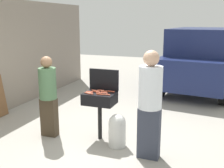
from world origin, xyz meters
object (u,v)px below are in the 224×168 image
Objects in this scene: hot_dog_14 at (90,92)px; parked_minivan at (202,59)px; hot_dog_7 at (101,90)px; person_right at (150,101)px; hot_dog_4 at (97,91)px; hot_dog_8 at (104,91)px; hot_dog_11 at (90,94)px; hot_dog_13 at (104,92)px; hot_dog_0 at (100,94)px; hot_dog_12 at (88,93)px; bbq_grill at (100,100)px; hot_dog_6 at (104,93)px; person_left at (48,94)px; propane_tank at (117,130)px; hot_dog_2 at (97,92)px; hot_dog_5 at (107,95)px; hot_dog_10 at (111,91)px; hot_dog_9 at (95,91)px; hot_dog_3 at (99,93)px; hot_dog_1 at (89,93)px.

hot_dog_14 is 0.03× the size of parked_minivan.
hot_dog_14 is at bearing -132.45° from hot_dog_7.
hot_dog_14 is at bearing -31.09° from person_right.
hot_dog_4 and hot_dog_8 have the same top height.
hot_dog_8 is at bearing 55.86° from hot_dog_11.
person_right reaches higher than hot_dog_13.
hot_dog_12 is at bearing 176.08° from hot_dog_0.
hot_dog_13 reaches higher than bbq_grill.
hot_dog_6 is at bearing -62.72° from hot_dog_13.
hot_dog_4 is (-0.07, 0.05, 0.16)m from bbq_grill.
bbq_grill is 0.26m from hot_dog_11.
person_left reaches higher than hot_dog_14.
hot_dog_2 is at bearing 156.96° from propane_tank.
hot_dog_5 reaches higher than bbq_grill.
hot_dog_8 is (0.12, 0.09, 0.00)m from hot_dog_2.
hot_dog_10 is at bearing 65.04° from hot_dog_0.
hot_dog_12 is at bearing 172.76° from propane_tank.
hot_dog_13 is 1.11m from person_left.
hot_dog_11 is at bearing -87.76° from hot_dog_9.
hot_dog_7 is at bearing 178.05° from hot_dog_10.
person_right reaches higher than hot_dog_3.
hot_dog_10 is 0.14m from hot_dog_13.
parked_minivan reaches higher than hot_dog_12.
hot_dog_7 is (-0.14, 0.15, 0.00)m from hot_dog_6.
bbq_grill is at bearing 149.55° from hot_dog_5.
hot_dog_9 is at bearing 35.35° from person_left.
hot_dog_2 is at bearing 46.10° from hot_dog_12.
bbq_grill is 1.51× the size of propane_tank.
bbq_grill is at bearing -10.18° from hot_dog_2.
propane_tank is (0.33, -0.18, -0.62)m from hot_dog_6.
bbq_grill is 0.18m from hot_dog_13.
hot_dog_13 is at bearing -6.21° from hot_dog_9.
person_left is at bearing -159.70° from hot_dog_7.
bbq_grill is 0.58× the size of person_left.
hot_dog_12 is at bearing 23.07° from person_left.
hot_dog_10 is at bearing 7.78° from hot_dog_9.
hot_dog_7 is 1.00× the size of hot_dog_12.
hot_dog_14 reaches higher than propane_tank.
hot_dog_11 is 0.14m from hot_dog_14.
hot_dog_0 is at bearing 79.62° from parked_minivan.
propane_tank is (0.50, -0.21, -0.62)m from hot_dog_2.
propane_tank is at bearing -4.05° from hot_dog_11.
hot_dog_14 is (-0.16, -0.17, 0.00)m from hot_dog_7.
propane_tank is (0.50, -0.25, -0.62)m from hot_dog_4.
hot_dog_14 is at bearing -169.99° from bbq_grill.
person_right is (1.20, -0.26, 0.05)m from hot_dog_11.
person_left is 5.69m from parked_minivan.
hot_dog_0 is 0.24m from hot_dog_1.
hot_dog_10 is at bearing 61.18° from hot_dog_6.
hot_dog_3 is 0.19m from hot_dog_7.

